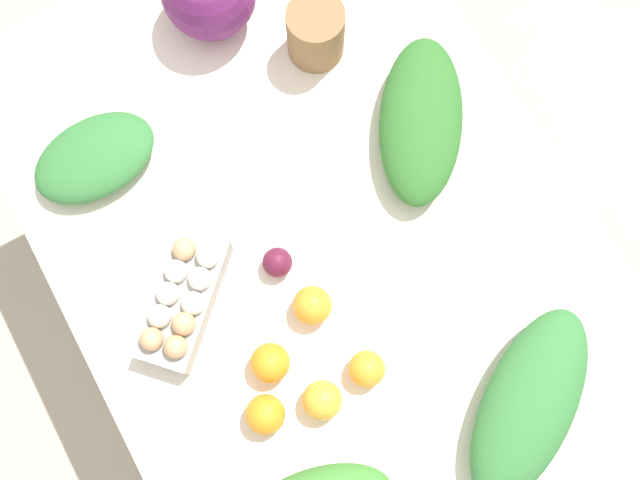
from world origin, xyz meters
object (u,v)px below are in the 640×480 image
orange_1 (270,363)px  orange_2 (265,415)px  orange_0 (322,400)px  orange_3 (312,305)px  beet_root (278,263)px  orange_4 (367,369)px  greens_bunch_kale (95,158)px  paper_bag (316,33)px  egg_carton (183,299)px  greens_bunch_dandelion (421,121)px  greens_bunch_beet_tops (529,403)px

orange_1 → orange_2: bearing=146.1°
orange_2 → orange_0: bearing=-105.6°
orange_2 → orange_3: 0.21m
beet_root → orange_4: 0.26m
greens_bunch_kale → paper_bag: bearing=-89.1°
egg_carton → paper_bag: paper_bag is taller
egg_carton → paper_bag: bearing=-7.5°
orange_2 → greens_bunch_kale: bearing=5.7°
greens_bunch_kale → egg_carton: bearing=-175.7°
orange_0 → orange_1: orange_1 is taller
beet_root → orange_1: size_ratio=0.78×
beet_root → orange_4: bearing=-169.3°
orange_0 → orange_4: 0.10m
greens_bunch_kale → orange_1: size_ratio=3.38×
greens_bunch_dandelion → orange_2: bearing=122.8°
paper_bag → orange_4: bearing=158.9°
paper_bag → beet_root: size_ratio=2.28×
orange_1 → greens_bunch_beet_tops: bearing=-128.1°
greens_bunch_beet_tops → orange_3: (0.35, 0.25, -0.01)m
greens_bunch_dandelion → orange_4: bearing=137.5°
paper_bag → greens_bunch_kale: 0.50m
greens_bunch_kale → greens_bunch_dandelion: bearing=-112.8°
orange_1 → orange_4: size_ratio=1.08×
greens_bunch_dandelion → beet_root: (-0.11, 0.38, -0.02)m
orange_2 → orange_4: orange_2 is taller
greens_bunch_beet_tops → greens_bunch_kale: greens_bunch_beet_tops is taller
beet_root → orange_0: 0.27m
egg_carton → orange_1: 0.20m
greens_bunch_beet_tops → paper_bag: bearing=-1.2°
orange_4 → orange_3: bearing=11.4°
greens_bunch_kale → orange_0: (-0.62, -0.16, 0.00)m
egg_carton → beet_root: size_ratio=4.45×
greens_bunch_beet_tops → orange_2: 0.47m
paper_bag → orange_0: 0.71m
greens_bunch_beet_tops → orange_3: greens_bunch_beet_tops is taller
egg_carton → orange_2: (-0.26, -0.03, -0.01)m
greens_bunch_dandelion → orange_0: (-0.37, 0.43, -0.01)m
greens_bunch_beet_tops → orange_1: greens_bunch_beet_tops is taller
orange_0 → greens_bunch_dandelion: bearing=-49.2°
greens_bunch_kale → orange_1: (-0.52, -0.11, 0.00)m
orange_0 → orange_3: orange_3 is taller
orange_0 → greens_bunch_beet_tops: bearing=-120.1°
greens_bunch_dandelion → orange_3: greens_bunch_dandelion is taller
egg_carton → greens_bunch_kale: egg_carton is taller
orange_0 → orange_4: bearing=-84.9°
beet_root → orange_1: (-0.16, 0.10, 0.01)m
paper_bag → greens_bunch_dandelion: bearing=-160.3°
beet_root → orange_3: 0.11m
greens_bunch_kale → beet_root: bearing=-149.3°
orange_0 → beet_root: bearing=-11.0°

